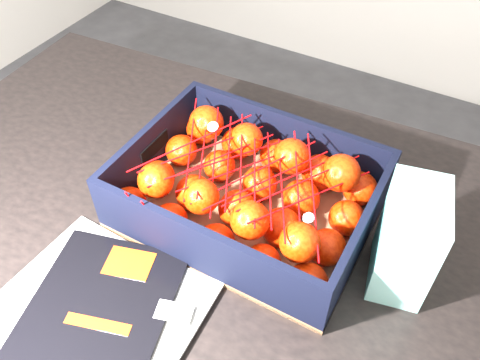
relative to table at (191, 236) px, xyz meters
The scene contains 6 objects.
table is the anchor object (origin of this frame).
magazine_stack 0.29m from the table, 88.77° to the right, with size 0.32×0.32×0.02m.
produce_crate 0.18m from the table, 18.98° to the left, with size 0.42×0.31×0.12m.
clementine_heap 0.20m from the table, 19.29° to the left, with size 0.40×0.30×0.12m.
mesh_net 0.23m from the table, 16.41° to the left, with size 0.35×0.28×0.09m.
retail_carton 0.42m from the table, ahead, with size 0.08×0.12×0.18m, color white.
Camera 1 is at (0.40, -0.45, 1.43)m, focal length 37.08 mm.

